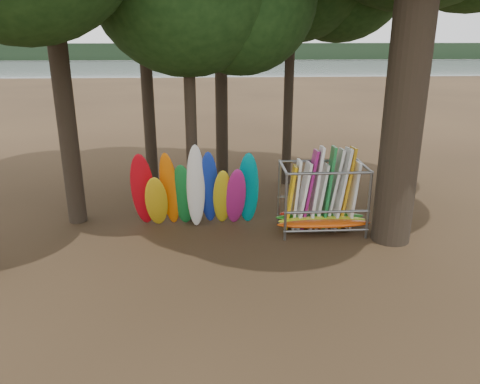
{
  "coord_description": "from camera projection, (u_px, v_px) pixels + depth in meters",
  "views": [
    {
      "loc": [
        -0.95,
        -13.09,
        6.37
      ],
      "look_at": [
        -0.07,
        1.5,
        1.4
      ],
      "focal_mm": 35.0,
      "sensor_mm": 36.0,
      "label": 1
    }
  ],
  "objects": [
    {
      "name": "kayak_row",
      "position": [
        196.0,
        193.0,
        15.61
      ],
      "size": [
        4.33,
        1.83,
        3.22
      ],
      "color": "red",
      "rests_on": "ground"
    },
    {
      "name": "storage_rack",
      "position": [
        322.0,
        200.0,
        15.64
      ],
      "size": [
        3.14,
        1.52,
        2.9
      ],
      "color": "slate",
      "rests_on": "ground"
    },
    {
      "name": "ground",
      "position": [
        245.0,
        250.0,
        14.47
      ],
      "size": [
        120.0,
        120.0,
        0.0
      ],
      "primitive_type": "plane",
      "color": "#47331E",
      "rests_on": "ground"
    },
    {
      "name": "far_shore",
      "position": [
        215.0,
        51.0,
        117.78
      ],
      "size": [
        160.0,
        4.0,
        4.0
      ],
      "primitive_type": "cube",
      "color": "black",
      "rests_on": "ground"
    },
    {
      "name": "lake",
      "position": [
        218.0,
        77.0,
        71.17
      ],
      "size": [
        160.0,
        160.0,
        0.0
      ],
      "primitive_type": "plane",
      "color": "gray",
      "rests_on": "ground"
    }
  ]
}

